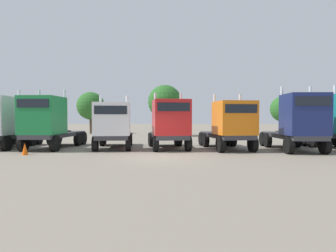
{
  "coord_description": "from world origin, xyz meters",
  "views": [
    {
      "loc": [
        1.53,
        -16.0,
        2.22
      ],
      "look_at": [
        -0.06,
        4.58,
        1.66
      ],
      "focal_mm": 30.2,
      "sensor_mm": 36.0,
      "label": 1
    }
  ],
  "objects_px": {
    "semi_truck_green": "(48,122)",
    "semi_truck_orange": "(230,125)",
    "semi_truck_white": "(113,125)",
    "semi_truck_red": "(170,124)",
    "traffic_cone_mid": "(25,149)",
    "semi_truck_navy": "(299,123)",
    "semi_truck_silver": "(0,122)"
  },
  "relations": [
    {
      "from": "semi_truck_green",
      "to": "semi_truck_orange",
      "type": "relative_size",
      "value": 1.01
    },
    {
      "from": "semi_truck_green",
      "to": "semi_truck_orange",
      "type": "xyz_separation_m",
      "value": [
        12.88,
        0.58,
        -0.17
      ]
    },
    {
      "from": "semi_truck_green",
      "to": "semi_truck_white",
      "type": "bearing_deg",
      "value": 94.84
    },
    {
      "from": "semi_truck_silver",
      "to": "semi_truck_navy",
      "type": "distance_m",
      "value": 20.81
    },
    {
      "from": "semi_truck_white",
      "to": "semi_truck_silver",
      "type": "bearing_deg",
      "value": -97.07
    },
    {
      "from": "semi_truck_silver",
      "to": "traffic_cone_mid",
      "type": "distance_m",
      "value": 4.95
    },
    {
      "from": "semi_truck_orange",
      "to": "semi_truck_navy",
      "type": "xyz_separation_m",
      "value": [
        4.36,
        -0.63,
        0.16
      ]
    },
    {
      "from": "semi_truck_red",
      "to": "semi_truck_orange",
      "type": "relative_size",
      "value": 0.96
    },
    {
      "from": "semi_truck_white",
      "to": "traffic_cone_mid",
      "type": "xyz_separation_m",
      "value": [
        -4.52,
        -3.43,
        -1.35
      ]
    },
    {
      "from": "semi_truck_green",
      "to": "traffic_cone_mid",
      "type": "relative_size",
      "value": 8.97
    },
    {
      "from": "semi_truck_red",
      "to": "traffic_cone_mid",
      "type": "xyz_separation_m",
      "value": [
        -8.55,
        -3.55,
        -1.48
      ]
    },
    {
      "from": "semi_truck_navy",
      "to": "traffic_cone_mid",
      "type": "height_order",
      "value": "semi_truck_navy"
    },
    {
      "from": "semi_truck_orange",
      "to": "semi_truck_silver",
      "type": "bearing_deg",
      "value": -99.95
    },
    {
      "from": "semi_truck_green",
      "to": "semi_truck_red",
      "type": "relative_size",
      "value": 1.05
    },
    {
      "from": "semi_truck_red",
      "to": "semi_truck_white",
      "type": "bearing_deg",
      "value": -100.5
    },
    {
      "from": "semi_truck_silver",
      "to": "semi_truck_red",
      "type": "xyz_separation_m",
      "value": [
        12.21,
        0.63,
        -0.12
      ]
    },
    {
      "from": "semi_truck_silver",
      "to": "semi_truck_white",
      "type": "xyz_separation_m",
      "value": [
        8.18,
        0.5,
        -0.25
      ]
    },
    {
      "from": "semi_truck_red",
      "to": "traffic_cone_mid",
      "type": "relative_size",
      "value": 8.51
    },
    {
      "from": "semi_truck_white",
      "to": "semi_truck_red",
      "type": "height_order",
      "value": "semi_truck_red"
    },
    {
      "from": "traffic_cone_mid",
      "to": "semi_truck_green",
      "type": "bearing_deg",
      "value": 91.67
    },
    {
      "from": "semi_truck_white",
      "to": "semi_truck_red",
      "type": "xyz_separation_m",
      "value": [
        4.03,
        0.13,
        0.13
      ]
    },
    {
      "from": "semi_truck_orange",
      "to": "semi_truck_white",
      "type": "bearing_deg",
      "value": -101.36
    },
    {
      "from": "traffic_cone_mid",
      "to": "semi_truck_navy",
      "type": "bearing_deg",
      "value": 9.58
    },
    {
      "from": "semi_truck_green",
      "to": "semi_truck_orange",
      "type": "bearing_deg",
      "value": 91.36
    },
    {
      "from": "semi_truck_white",
      "to": "traffic_cone_mid",
      "type": "relative_size",
      "value": 8.83
    },
    {
      "from": "semi_truck_silver",
      "to": "semi_truck_white",
      "type": "distance_m",
      "value": 8.2
    },
    {
      "from": "semi_truck_white",
      "to": "semi_truck_green",
      "type": "bearing_deg",
      "value": -94.5
    },
    {
      "from": "traffic_cone_mid",
      "to": "semi_truck_silver",
      "type": "bearing_deg",
      "value": 141.3
    },
    {
      "from": "semi_truck_green",
      "to": "semi_truck_navy",
      "type": "height_order",
      "value": "semi_truck_navy"
    },
    {
      "from": "semi_truck_green",
      "to": "semi_truck_white",
      "type": "xyz_separation_m",
      "value": [
        4.61,
        0.49,
        -0.23
      ]
    },
    {
      "from": "semi_truck_silver",
      "to": "semi_truck_green",
      "type": "distance_m",
      "value": 3.57
    },
    {
      "from": "semi_truck_red",
      "to": "semi_truck_navy",
      "type": "xyz_separation_m",
      "value": [
        8.6,
        -0.66,
        0.09
      ]
    }
  ]
}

